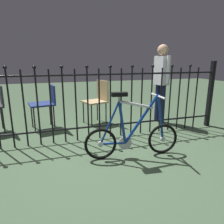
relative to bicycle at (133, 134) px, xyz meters
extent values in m
plane|color=#40563D|center=(-0.37, 0.13, -0.31)|extent=(20.00, 20.00, 0.00)
cylinder|color=black|center=(-1.55, 0.79, 0.26)|extent=(0.02, 0.02, 1.14)
sphere|color=black|center=(-1.55, 0.79, 0.85)|extent=(0.05, 0.05, 0.05)
cylinder|color=black|center=(-1.37, 0.79, 0.26)|extent=(0.02, 0.02, 1.14)
cylinder|color=black|center=(-1.18, 0.79, 0.26)|extent=(0.02, 0.02, 1.14)
sphere|color=black|center=(-1.18, 0.79, 0.85)|extent=(0.05, 0.05, 0.05)
cylinder|color=black|center=(-0.99, 0.79, 0.26)|extent=(0.02, 0.02, 1.14)
cylinder|color=black|center=(-0.81, 0.79, 0.26)|extent=(0.02, 0.02, 1.14)
sphere|color=black|center=(-0.81, 0.79, 0.85)|extent=(0.05, 0.05, 0.05)
cylinder|color=black|center=(-0.62, 0.79, 0.26)|extent=(0.02, 0.02, 1.14)
cylinder|color=black|center=(-0.44, 0.79, 0.26)|extent=(0.02, 0.02, 1.14)
sphere|color=black|center=(-0.44, 0.79, 0.85)|extent=(0.05, 0.05, 0.05)
cylinder|color=black|center=(-0.25, 0.79, 0.26)|extent=(0.02, 0.02, 1.14)
cylinder|color=black|center=(-0.06, 0.79, 0.26)|extent=(0.02, 0.02, 1.14)
sphere|color=black|center=(-0.06, 0.79, 0.85)|extent=(0.05, 0.05, 0.05)
cylinder|color=black|center=(0.12, 0.79, 0.26)|extent=(0.02, 0.02, 1.14)
cylinder|color=black|center=(0.31, 0.79, 0.26)|extent=(0.02, 0.02, 1.14)
sphere|color=black|center=(0.31, 0.79, 0.85)|extent=(0.05, 0.05, 0.05)
cylinder|color=black|center=(0.50, 0.79, 0.26)|extent=(0.02, 0.02, 1.14)
cylinder|color=black|center=(0.68, 0.79, 0.26)|extent=(0.02, 0.02, 1.14)
sphere|color=black|center=(0.68, 0.79, 0.85)|extent=(0.05, 0.05, 0.05)
cylinder|color=black|center=(0.87, 0.79, 0.26)|extent=(0.02, 0.02, 1.14)
cylinder|color=black|center=(1.06, 0.79, 0.26)|extent=(0.02, 0.02, 1.14)
sphere|color=black|center=(1.06, 0.79, 0.85)|extent=(0.05, 0.05, 0.05)
cylinder|color=black|center=(1.24, 0.79, 0.26)|extent=(0.02, 0.02, 1.14)
cylinder|color=black|center=(1.43, 0.79, 0.26)|extent=(0.02, 0.02, 1.14)
sphere|color=black|center=(1.43, 0.79, 0.85)|extent=(0.05, 0.05, 0.05)
cylinder|color=black|center=(1.61, 0.79, 0.26)|extent=(0.02, 0.02, 1.14)
cylinder|color=black|center=(-0.37, 0.79, -0.11)|extent=(4.61, 0.03, 0.03)
cylinder|color=black|center=(-0.37, 0.79, 0.73)|extent=(4.61, 0.03, 0.03)
cube|color=black|center=(1.94, 0.79, 0.31)|extent=(0.07, 0.07, 1.25)
torus|color=black|center=(-0.42, 0.04, -0.10)|extent=(0.42, 0.08, 0.42)
cylinder|color=silver|center=(-0.42, 0.04, -0.10)|extent=(0.07, 0.04, 0.07)
torus|color=black|center=(0.43, -0.04, -0.10)|extent=(0.42, 0.08, 0.42)
cylinder|color=silver|center=(0.43, -0.04, -0.10)|extent=(0.07, 0.04, 0.07)
cylinder|color=navy|center=(0.11, -0.01, 0.20)|extent=(0.46, 0.08, 0.65)
cylinder|color=silver|center=(0.04, 0.00, 0.40)|extent=(0.46, 0.08, 0.14)
cylinder|color=navy|center=(-0.14, 0.01, 0.17)|extent=(0.12, 0.05, 0.57)
cylinder|color=navy|center=(-0.26, 0.03, -0.11)|extent=(0.33, 0.06, 0.04)
cylinder|color=navy|center=(-0.31, 0.03, 0.17)|extent=(0.27, 0.05, 0.56)
cylinder|color=navy|center=(0.38, -0.04, 0.21)|extent=(0.14, 0.04, 0.63)
cylinder|color=silver|center=(0.33, -0.03, 0.51)|extent=(0.03, 0.03, 0.02)
cylinder|color=silver|center=(0.33, -0.03, 0.50)|extent=(0.07, 0.40, 0.03)
cylinder|color=silver|center=(-0.19, 0.02, 0.48)|extent=(0.03, 0.03, 0.07)
cube|color=black|center=(-0.19, 0.02, 0.54)|extent=(0.21, 0.11, 0.05)
cylinder|color=silver|center=(-0.10, 0.01, -0.11)|extent=(0.18, 0.03, 0.18)
cylinder|color=black|center=(-1.29, 1.38, -0.08)|extent=(0.02, 0.02, 0.46)
cylinder|color=black|center=(-1.35, 1.72, -0.08)|extent=(0.02, 0.02, 0.46)
cylinder|color=black|center=(-0.95, 1.45, -0.08)|extent=(0.02, 0.02, 0.46)
cylinder|color=black|center=(-1.01, 1.78, -0.08)|extent=(0.02, 0.02, 0.46)
cube|color=navy|center=(-1.15, 1.58, 0.16)|extent=(0.50, 0.50, 0.03)
cube|color=navy|center=(-0.95, 1.62, 0.35)|extent=(0.11, 0.41, 0.32)
cylinder|color=black|center=(-1.80, 1.51, -0.08)|extent=(0.02, 0.02, 0.46)
cylinder|color=black|center=(-1.89, 1.83, -0.08)|extent=(0.02, 0.02, 0.46)
cube|color=#2D2D33|center=(-1.82, 1.68, 0.36)|extent=(0.14, 0.40, 0.34)
cylinder|color=black|center=(-0.26, 1.40, -0.09)|extent=(0.02, 0.02, 0.44)
cylinder|color=black|center=(-0.36, 1.72, -0.09)|extent=(0.02, 0.02, 0.44)
cylinder|color=black|center=(0.06, 1.50, -0.09)|extent=(0.02, 0.02, 0.44)
cylinder|color=black|center=(-0.04, 1.82, -0.09)|extent=(0.02, 0.02, 0.44)
cube|color=tan|center=(-0.15, 1.61, 0.14)|extent=(0.53, 0.53, 0.03)
cube|color=tan|center=(0.04, 1.67, 0.36)|extent=(0.15, 0.39, 0.39)
cylinder|color=#191E3F|center=(1.17, 1.22, 0.08)|extent=(0.11, 0.11, 0.78)
cylinder|color=#191E3F|center=(1.16, 1.38, 0.08)|extent=(0.11, 0.11, 0.78)
cube|color=silver|center=(1.16, 1.30, 0.75)|extent=(0.21, 0.32, 0.55)
cylinder|color=silver|center=(1.18, 1.10, 0.78)|extent=(0.08, 0.08, 0.53)
cylinder|color=silver|center=(1.14, 1.50, 0.78)|extent=(0.08, 0.08, 0.53)
sphere|color=tan|center=(1.16, 1.30, 1.14)|extent=(0.21, 0.21, 0.21)
camera|label=1|loc=(-1.02, -2.32, 0.94)|focal=32.54mm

